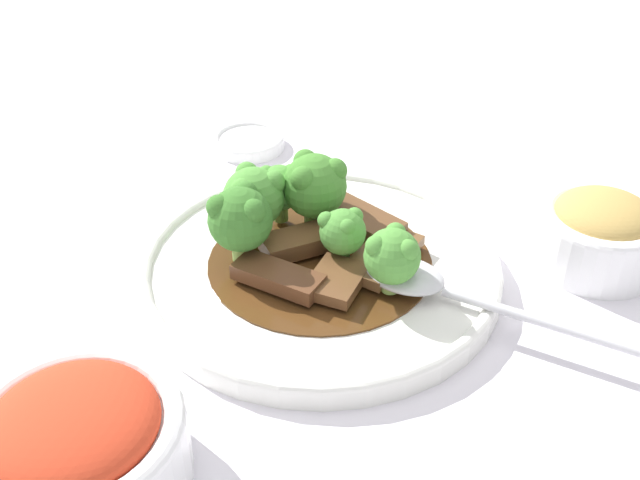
{
  "coord_description": "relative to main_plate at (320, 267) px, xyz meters",
  "views": [
    {
      "loc": [
        0.37,
        0.24,
        0.34
      ],
      "look_at": [
        0.0,
        0.0,
        0.03
      ],
      "focal_mm": 42.0,
      "sensor_mm": 36.0,
      "label": 1
    }
  ],
  "objects": [
    {
      "name": "ground_plane",
      "position": [
        0.0,
        0.0,
        -0.01
      ],
      "size": [
        4.0,
        4.0,
        0.0
      ],
      "primitive_type": "plane",
      "color": "silver"
    },
    {
      "name": "main_plate",
      "position": [
        0.0,
        0.0,
        0.0
      ],
      "size": [
        0.27,
        0.27,
        0.02
      ],
      "color": "white",
      "rests_on": "ground_plane"
    },
    {
      "name": "beef_strip_0",
      "position": [
        0.04,
        -0.01,
        0.01
      ],
      "size": [
        0.03,
        0.07,
        0.01
      ],
      "color": "#56331E",
      "rests_on": "main_plate"
    },
    {
      "name": "beef_strip_1",
      "position": [
        0.0,
        -0.02,
        0.02
      ],
      "size": [
        0.06,
        0.05,
        0.01
      ],
      "color": "brown",
      "rests_on": "main_plate"
    },
    {
      "name": "beef_strip_2",
      "position": [
        -0.02,
        0.04,
        0.01
      ],
      "size": [
        0.07,
        0.03,
        0.01
      ],
      "color": "brown",
      "rests_on": "main_plate"
    },
    {
      "name": "beef_strip_3",
      "position": [
        -0.05,
        0.01,
        0.02
      ],
      "size": [
        0.04,
        0.07,
        0.01
      ],
      "color": "brown",
      "rests_on": "main_plate"
    },
    {
      "name": "beef_strip_4",
      "position": [
        0.02,
        0.03,
        0.01
      ],
      "size": [
        0.05,
        0.04,
        0.01
      ],
      "color": "brown",
      "rests_on": "main_plate"
    },
    {
      "name": "broccoli_floret_0",
      "position": [
        -0.0,
        -0.06,
        0.04
      ],
      "size": [
        0.05,
        0.05,
        0.05
      ],
      "color": "#8EB756",
      "rests_on": "main_plate"
    },
    {
      "name": "broccoli_floret_1",
      "position": [
        -0.01,
        0.02,
        0.03
      ],
      "size": [
        0.03,
        0.03,
        0.04
      ],
      "color": "#7FA84C",
      "rests_on": "main_plate"
    },
    {
      "name": "broccoli_floret_2",
      "position": [
        0.03,
        -0.05,
        0.04
      ],
      "size": [
        0.05,
        0.05,
        0.06
      ],
      "color": "#8EB756",
      "rests_on": "main_plate"
    },
    {
      "name": "broccoli_floret_3",
      "position": [
        -0.03,
        -0.03,
        0.05
      ],
      "size": [
        0.05,
        0.05,
        0.06
      ],
      "color": "#7FA84C",
      "rests_on": "main_plate"
    },
    {
      "name": "broccoli_floret_4",
      "position": [
        -0.03,
        -0.05,
        0.04
      ],
      "size": [
        0.04,
        0.04,
        0.05
      ],
      "color": "#7FA84C",
      "rests_on": "main_plate"
    },
    {
      "name": "broccoli_floret_5",
      "position": [
        0.01,
        0.06,
        0.04
      ],
      "size": [
        0.04,
        0.04,
        0.05
      ],
      "color": "#7FA84C",
      "rests_on": "main_plate"
    },
    {
      "name": "serving_spoon",
      "position": [
        -0.01,
        0.09,
        0.02
      ],
      "size": [
        0.04,
        0.24,
        0.01
      ],
      "color": "silver",
      "rests_on": "main_plate"
    },
    {
      "name": "side_bowl_kimchi",
      "position": [
        0.22,
        -0.01,
        0.02
      ],
      "size": [
        0.12,
        0.12,
        0.06
      ],
      "color": "white",
      "rests_on": "ground_plane"
    },
    {
      "name": "side_bowl_appetizer",
      "position": [
        -0.13,
        0.17,
        0.02
      ],
      "size": [
        0.09,
        0.09,
        0.06
      ],
      "color": "white",
      "rests_on": "ground_plane"
    },
    {
      "name": "sauce_dish",
      "position": [
        -0.14,
        -0.17,
        -0.0
      ],
      "size": [
        0.07,
        0.07,
        0.01
      ],
      "color": "white",
      "rests_on": "ground_plane"
    }
  ]
}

